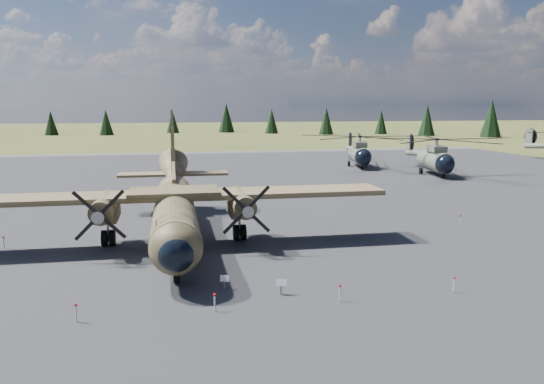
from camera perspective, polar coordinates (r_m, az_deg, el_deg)
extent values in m
plane|color=brown|center=(38.22, -2.15, -4.79)|extent=(500.00, 500.00, 0.00)
cube|color=#5D5C62|center=(47.87, -4.14, -1.91)|extent=(120.00, 120.00, 0.04)
cylinder|color=#33371D|center=(35.60, -10.41, -2.27)|extent=(3.07, 17.73, 2.75)
sphere|color=#33371D|center=(26.99, -10.30, -6.00)|extent=(2.74, 2.74, 2.70)
sphere|color=black|center=(26.49, -10.29, -6.41)|extent=(2.02, 2.02, 1.98)
cube|color=black|center=(28.34, -10.37, -3.73)|extent=(1.99, 1.61, 0.54)
cone|color=#33371D|center=(46.87, -10.54, 1.79)|extent=(2.82, 6.80, 4.14)
cube|color=#A4A6A9|center=(36.80, -10.37, -3.68)|extent=(1.97, 5.93, 0.49)
cube|color=#383C1F|center=(35.88, -10.47, -0.35)|extent=(28.54, 3.86, 0.34)
cube|color=#33371D|center=(35.84, -10.48, 0.00)|extent=(5.96, 3.64, 0.34)
cylinder|color=#33371D|center=(35.95, -17.51, -1.48)|extent=(1.57, 5.13, 1.47)
cube|color=#33371D|center=(36.84, -17.32, -2.23)|extent=(1.53, 3.37, 0.79)
cone|color=gray|center=(32.85, -18.15, -2.51)|extent=(0.76, 0.90, 0.75)
cylinder|color=black|center=(37.20, -17.19, -4.75)|extent=(0.88, 1.10, 1.08)
cylinder|color=#33371D|center=(35.95, -3.38, -1.06)|extent=(1.57, 5.13, 1.47)
cube|color=#33371D|center=(36.84, -3.53, -1.82)|extent=(1.53, 3.37, 0.79)
cone|color=gray|center=(32.85, -2.68, -2.05)|extent=(0.76, 0.90, 0.75)
cylinder|color=black|center=(37.20, -3.50, -4.34)|extent=(0.88, 1.10, 1.08)
cube|color=#33371D|center=(43.09, -10.54, 1.93)|extent=(0.41, 7.42, 1.65)
cube|color=#383C1F|center=(47.35, -10.54, 1.93)|extent=(9.47, 2.33, 0.22)
cylinder|color=gray|center=(28.40, -10.26, -7.34)|extent=(0.14, 0.14, 0.88)
cylinder|color=black|center=(28.61, -10.22, -8.71)|extent=(0.36, 0.92, 0.92)
cylinder|color=#646759|center=(81.08, 9.36, 3.95)|extent=(3.90, 7.57, 2.50)
sphere|color=black|center=(77.55, 9.79, 3.66)|extent=(2.72, 2.72, 2.30)
sphere|color=#646759|center=(84.63, 8.96, 4.18)|extent=(2.72, 2.72, 2.30)
cube|color=#646759|center=(80.56, 9.44, 5.06)|extent=(2.31, 3.48, 0.75)
cylinder|color=gray|center=(80.51, 9.45, 5.59)|extent=(0.43, 0.43, 1.00)
cylinder|color=#646759|center=(88.30, 8.59, 4.63)|extent=(2.53, 8.55, 1.43)
cube|color=#646759|center=(91.91, 8.26, 5.60)|extent=(0.50, 1.42, 2.40)
cylinder|color=black|center=(91.96, 8.47, 5.60)|extent=(0.58, 2.56, 2.60)
cylinder|color=black|center=(78.29, 9.69, 2.68)|extent=(0.41, 0.72, 0.68)
cylinder|color=black|center=(82.20, 8.27, 3.03)|extent=(0.45, 0.85, 0.80)
cylinder|color=gray|center=(82.15, 8.28, 3.39)|extent=(0.17, 0.17, 1.45)
cylinder|color=black|center=(82.64, 10.12, 3.01)|extent=(0.45, 0.85, 0.80)
cylinder|color=gray|center=(82.58, 10.13, 3.38)|extent=(0.17, 0.17, 1.45)
cylinder|color=#646759|center=(74.07, 17.10, 3.21)|extent=(3.72, 7.80, 2.60)
sphere|color=black|center=(70.58, 18.13, 2.83)|extent=(2.73, 2.73, 2.39)
sphere|color=#646759|center=(77.58, 16.17, 3.52)|extent=(2.73, 2.73, 2.39)
cube|color=#646759|center=(73.53, 17.27, 4.46)|extent=(2.26, 3.56, 0.78)
cylinder|color=gray|center=(73.47, 17.30, 5.07)|extent=(0.43, 0.43, 1.04)
cylinder|color=#646759|center=(81.23, 15.29, 4.06)|extent=(2.23, 8.92, 1.49)
cube|color=#646759|center=(84.84, 14.51, 5.19)|extent=(0.45, 1.47, 2.50)
cylinder|color=black|center=(84.95, 14.75, 5.18)|extent=(0.48, 2.68, 2.71)
cylinder|color=black|center=(71.33, 17.89, 1.73)|extent=(0.40, 0.74, 0.71)
cylinder|color=black|center=(74.94, 15.71, 2.18)|extent=(0.44, 0.87, 0.83)
cylinder|color=gray|center=(74.88, 15.73, 2.60)|extent=(0.17, 0.17, 1.51)
cylinder|color=black|center=(75.88, 17.73, 2.17)|extent=(0.44, 0.87, 0.83)
cylinder|color=gray|center=(75.82, 17.75, 2.58)|extent=(0.17, 0.17, 1.51)
cube|color=#646759|center=(104.78, 25.93, 5.39)|extent=(0.50, 1.55, 2.63)
cylinder|color=black|center=(105.06, 26.07, 5.39)|extent=(0.56, 2.81, 2.84)
cube|color=gray|center=(27.67, -5.12, -9.76)|extent=(0.11, 0.11, 0.59)
cube|color=white|center=(27.53, -5.12, -9.24)|extent=(0.51, 0.34, 0.33)
cube|color=gray|center=(26.83, 0.99, -10.29)|extent=(0.10, 0.10, 0.64)
cube|color=white|center=(26.67, 1.02, -9.70)|extent=(0.54, 0.29, 0.36)
cylinder|color=white|center=(25.04, -20.31, -12.17)|extent=(0.07, 0.07, 0.80)
cylinder|color=red|center=(24.90, -20.36, -11.31)|extent=(0.12, 0.12, 0.10)
cylinder|color=white|center=(24.82, -6.19, -11.81)|extent=(0.07, 0.07, 0.80)
cylinder|color=red|center=(24.68, -6.21, -10.95)|extent=(0.12, 0.12, 0.10)
cylinder|color=white|center=(26.02, 7.32, -10.82)|extent=(0.07, 0.07, 0.80)
cylinder|color=red|center=(25.88, 7.34, -9.99)|extent=(0.12, 0.12, 0.10)
cylinder|color=white|center=(28.46, 18.99, -9.48)|extent=(0.07, 0.07, 0.80)
cylinder|color=red|center=(28.34, 19.03, -8.71)|extent=(0.12, 0.12, 0.10)
cylinder|color=white|center=(54.23, -22.03, -0.81)|extent=(0.07, 0.07, 0.80)
cylinder|color=red|center=(54.16, -22.05, -0.40)|extent=(0.12, 0.12, 0.10)
cylinder|color=white|center=(53.35, -13.55, -0.54)|extent=(0.07, 0.07, 0.80)
cylinder|color=red|center=(53.28, -13.57, -0.12)|extent=(0.12, 0.12, 0.10)
cylinder|color=white|center=(53.66, -4.99, -0.26)|extent=(0.07, 0.07, 0.80)
cylinder|color=red|center=(53.59, -4.99, 0.16)|extent=(0.12, 0.12, 0.10)
cylinder|color=white|center=(55.14, 3.30, 0.02)|extent=(0.07, 0.07, 0.80)
cylinder|color=red|center=(55.08, 3.30, 0.43)|extent=(0.12, 0.12, 0.10)
cylinder|color=white|center=(57.70, 10.99, 0.28)|extent=(0.07, 0.07, 0.80)
cylinder|color=red|center=(57.64, 11.01, 0.67)|extent=(0.12, 0.12, 0.10)
cylinder|color=white|center=(39.05, -26.88, -4.91)|extent=(0.07, 0.07, 0.80)
cylinder|color=red|center=(38.96, -26.92, -4.33)|extent=(0.12, 0.12, 0.10)
cylinder|color=white|center=(43.89, 19.63, -2.94)|extent=(0.07, 0.07, 0.80)
cylinder|color=red|center=(43.81, 19.66, -2.43)|extent=(0.12, 0.12, 0.10)
cone|color=black|center=(168.59, 22.52, 7.34)|extent=(6.10, 6.10, 10.89)
cone|color=black|center=(169.86, 16.33, 7.44)|extent=(5.29, 5.29, 9.45)
cone|color=black|center=(176.40, 11.66, 7.39)|extent=(4.27, 4.27, 7.62)
cone|color=black|center=(171.01, 5.87, 7.63)|extent=(4.78, 4.78, 8.54)
cone|color=black|center=(175.55, -0.04, 7.62)|extent=(4.45, 4.45, 7.94)
cone|color=black|center=(183.32, -4.93, 7.96)|extent=(5.53, 5.53, 9.88)
cone|color=black|center=(182.27, -10.63, 7.46)|extent=(4.23, 4.23, 7.55)
cone|color=black|center=(173.29, -17.42, 7.17)|extent=(4.42, 4.42, 7.89)
cone|color=black|center=(178.77, -22.68, 6.87)|extent=(4.22, 4.22, 7.53)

